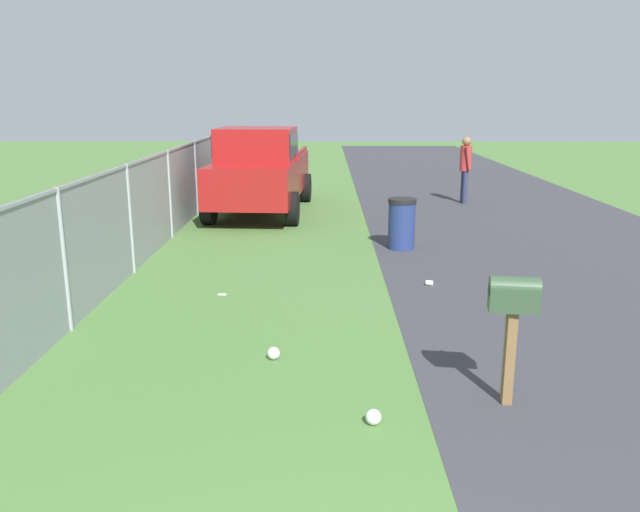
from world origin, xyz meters
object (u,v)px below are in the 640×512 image
pickup_truck (260,168)px  trash_bin (402,224)px  pedestrian (465,165)px  mailbox (513,305)px

pickup_truck → trash_bin: 4.85m
trash_bin → pedestrian: pedestrian is taller
mailbox → trash_bin: bearing=10.5°
pickup_truck → trash_bin: size_ratio=5.40×
mailbox → pedestrian: 11.69m
mailbox → pedestrian: size_ratio=0.70×
mailbox → pickup_truck: pickup_truck is taller
mailbox → pickup_truck: 10.51m
mailbox → trash_bin: mailbox is taller
pickup_truck → trash_bin: bearing=42.2°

